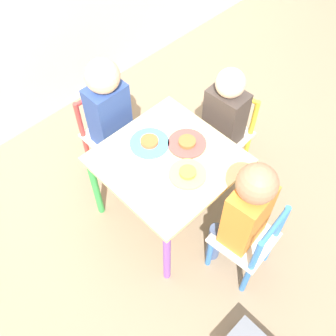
{
  "coord_description": "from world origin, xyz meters",
  "views": [
    {
      "loc": [
        -0.79,
        -0.81,
        1.94
      ],
      "look_at": [
        0.0,
        0.0,
        0.41
      ],
      "focal_mm": 42.0,
      "sensor_mm": 36.0,
      "label": 1
    }
  ],
  "objects_px": {
    "plate_back": "(149,143)",
    "chair_blue": "(248,242)",
    "chair_red": "(108,135)",
    "plate_right": "(187,143)",
    "child_right": "(223,118)",
    "plate_front": "(188,174)",
    "kids_table": "(168,168)",
    "chair_yellow": "(226,134)",
    "child_front": "(244,212)",
    "child_back": "(109,113)"
  },
  "relations": [
    {
      "from": "chair_red",
      "to": "plate_front",
      "type": "xyz_separation_m",
      "value": [
        0.0,
        -0.62,
        0.24
      ]
    },
    {
      "from": "chair_blue",
      "to": "child_right",
      "type": "xyz_separation_m",
      "value": [
        0.38,
        0.51,
        0.18
      ]
    },
    {
      "from": "child_right",
      "to": "child_back",
      "type": "distance_m",
      "value": 0.59
    },
    {
      "from": "chair_yellow",
      "to": "plate_back",
      "type": "height_order",
      "value": "chair_yellow"
    },
    {
      "from": "kids_table",
      "to": "plate_back",
      "type": "bearing_deg",
      "value": 90.0
    },
    {
      "from": "plate_back",
      "to": "chair_blue",
      "type": "bearing_deg",
      "value": -85.42
    },
    {
      "from": "chair_yellow",
      "to": "plate_back",
      "type": "relative_size",
      "value": 2.69
    },
    {
      "from": "plate_right",
      "to": "child_right",
      "type": "bearing_deg",
      "value": 4.25
    },
    {
      "from": "child_back",
      "to": "plate_back",
      "type": "height_order",
      "value": "child_back"
    },
    {
      "from": "child_right",
      "to": "plate_right",
      "type": "height_order",
      "value": "child_right"
    },
    {
      "from": "kids_table",
      "to": "chair_blue",
      "type": "height_order",
      "value": "chair_blue"
    },
    {
      "from": "chair_yellow",
      "to": "plate_right",
      "type": "distance_m",
      "value": 0.43
    },
    {
      "from": "child_right",
      "to": "plate_back",
      "type": "bearing_deg",
      "value": -106.91
    },
    {
      "from": "plate_right",
      "to": "plate_back",
      "type": "xyz_separation_m",
      "value": [
        -0.13,
        0.13,
        -0.0
      ]
    },
    {
      "from": "chair_red",
      "to": "plate_right",
      "type": "distance_m",
      "value": 0.56
    },
    {
      "from": "chair_yellow",
      "to": "child_front",
      "type": "xyz_separation_m",
      "value": [
        -0.44,
        -0.45,
        0.21
      ]
    },
    {
      "from": "child_front",
      "to": "plate_right",
      "type": "relative_size",
      "value": 4.19
    },
    {
      "from": "chair_red",
      "to": "kids_table",
      "type": "bearing_deg",
      "value": -90.0
    },
    {
      "from": "child_front",
      "to": "chair_yellow",
      "type": "bearing_deg",
      "value": -140.29
    },
    {
      "from": "chair_blue",
      "to": "child_back",
      "type": "xyz_separation_m",
      "value": [
        -0.05,
        0.92,
        0.23
      ]
    },
    {
      "from": "chair_yellow",
      "to": "child_right",
      "type": "bearing_deg",
      "value": -90.0
    },
    {
      "from": "chair_red",
      "to": "child_right",
      "type": "bearing_deg",
      "value": -47.78
    },
    {
      "from": "plate_back",
      "to": "plate_right",
      "type": "bearing_deg",
      "value": -45.0
    },
    {
      "from": "chair_blue",
      "to": "child_right",
      "type": "relative_size",
      "value": 0.7
    },
    {
      "from": "chair_yellow",
      "to": "chair_red",
      "type": "distance_m",
      "value": 0.68
    },
    {
      "from": "chair_blue",
      "to": "child_right",
      "type": "height_order",
      "value": "child_right"
    },
    {
      "from": "child_right",
      "to": "child_front",
      "type": "height_order",
      "value": "child_front"
    },
    {
      "from": "chair_red",
      "to": "plate_front",
      "type": "relative_size",
      "value": 3.01
    },
    {
      "from": "chair_red",
      "to": "child_back",
      "type": "relative_size",
      "value": 0.65
    },
    {
      "from": "child_back",
      "to": "plate_right",
      "type": "bearing_deg",
      "value": -73.46
    },
    {
      "from": "child_right",
      "to": "plate_back",
      "type": "xyz_separation_m",
      "value": [
        -0.43,
        0.11,
        0.06
      ]
    },
    {
      "from": "plate_back",
      "to": "plate_front",
      "type": "distance_m",
      "value": 0.26
    },
    {
      "from": "child_front",
      "to": "plate_right",
      "type": "bearing_deg",
      "value": -107.01
    },
    {
      "from": "plate_front",
      "to": "child_right",
      "type": "bearing_deg",
      "value": 19.4
    },
    {
      "from": "child_back",
      "to": "chair_blue",
      "type": "bearing_deg",
      "value": -87.2
    },
    {
      "from": "child_right",
      "to": "plate_back",
      "type": "distance_m",
      "value": 0.44
    },
    {
      "from": "chair_yellow",
      "to": "child_front",
      "type": "relative_size",
      "value": 0.66
    },
    {
      "from": "plate_right",
      "to": "plate_front",
      "type": "height_order",
      "value": "same"
    },
    {
      "from": "child_back",
      "to": "plate_front",
      "type": "xyz_separation_m",
      "value": [
        0.0,
        -0.56,
        0.01
      ]
    },
    {
      "from": "kids_table",
      "to": "child_front",
      "type": "bearing_deg",
      "value": -84.22
    },
    {
      "from": "chair_blue",
      "to": "child_front",
      "type": "relative_size",
      "value": 0.66
    },
    {
      "from": "kids_table",
      "to": "chair_red",
      "type": "relative_size",
      "value": 1.16
    },
    {
      "from": "child_front",
      "to": "child_right",
      "type": "bearing_deg",
      "value": -136.25
    },
    {
      "from": "kids_table",
      "to": "plate_front",
      "type": "bearing_deg",
      "value": -90.0
    },
    {
      "from": "chair_red",
      "to": "child_front",
      "type": "bearing_deg",
      "value": -87.54
    },
    {
      "from": "kids_table",
      "to": "plate_right",
      "type": "bearing_deg",
      "value": 0.0
    },
    {
      "from": "child_right",
      "to": "plate_front",
      "type": "distance_m",
      "value": 0.46
    },
    {
      "from": "chair_yellow",
      "to": "plate_front",
      "type": "xyz_separation_m",
      "value": [
        -0.49,
        -0.15,
        0.24
      ]
    },
    {
      "from": "child_back",
      "to": "plate_right",
      "type": "height_order",
      "value": "child_back"
    },
    {
      "from": "plate_front",
      "to": "plate_right",
      "type": "bearing_deg",
      "value": 45.0
    }
  ]
}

